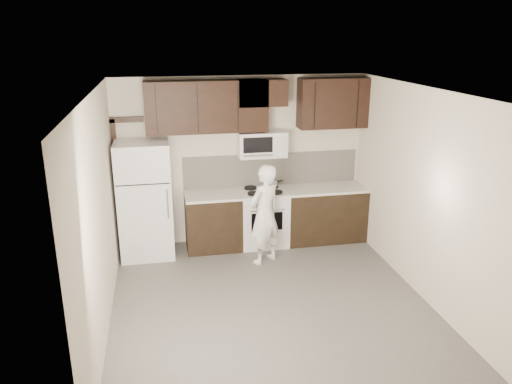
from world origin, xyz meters
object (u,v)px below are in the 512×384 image
object	(u,v)px
refrigerator	(145,200)
person	(265,214)
microwave	(262,144)
stove	(263,217)

from	to	relation	value
refrigerator	person	distance (m)	1.84
microwave	refrigerator	xyz separation A→B (m)	(-1.85, -0.17, -0.75)
microwave	person	bearing A→B (deg)	-98.55
stove	refrigerator	size ratio (longest dim) A/B	0.52
stove	microwave	size ratio (longest dim) A/B	1.24
microwave	person	size ratio (longest dim) A/B	0.50
refrigerator	microwave	bearing A→B (deg)	5.15
stove	microwave	distance (m)	1.20
microwave	person	xyz separation A→B (m)	(-0.12, -0.78, -0.89)
person	microwave	bearing A→B (deg)	-130.92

